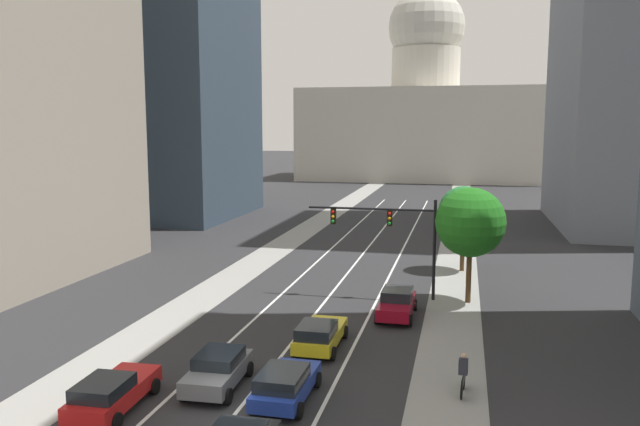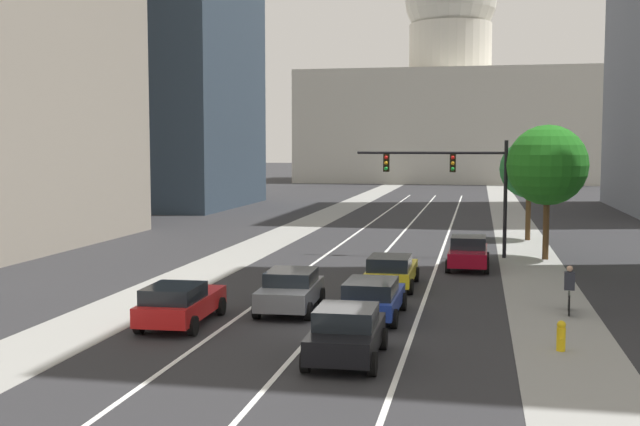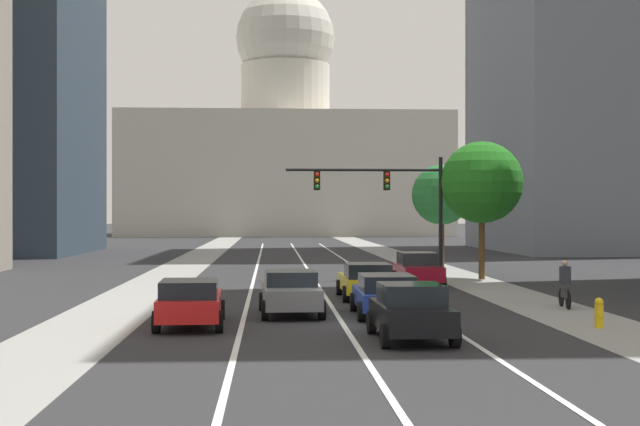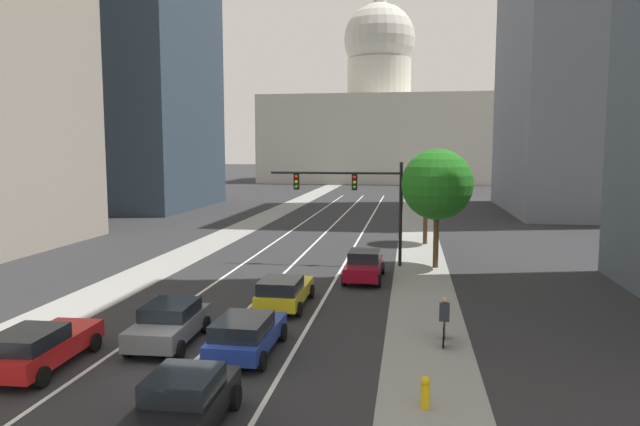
{
  "view_description": "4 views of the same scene",
  "coord_description": "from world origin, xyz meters",
  "px_view_note": "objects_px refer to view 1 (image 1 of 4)",
  "views": [
    {
      "loc": [
        8.08,
        -21.04,
        10.71
      ],
      "look_at": [
        -1.66,
        21.48,
        4.65
      ],
      "focal_mm": 35.34,
      "sensor_mm": 36.0,
      "label": 1
    },
    {
      "loc": [
        5.09,
        -25.29,
        5.98
      ],
      "look_at": [
        -2.92,
        14.33,
        2.52
      ],
      "focal_mm": 44.34,
      "sensor_mm": 36.0,
      "label": 2
    },
    {
      "loc": [
        -2.2,
        -27.7,
        3.43
      ],
      "look_at": [
        0.56,
        22.55,
        3.39
      ],
      "focal_mm": 50.18,
      "sensor_mm": 36.0,
      "label": 3
    },
    {
      "loc": [
        7.0,
        -17.05,
        7.04
      ],
      "look_at": [
        0.76,
        22.7,
        2.55
      ],
      "focal_mm": 32.37,
      "sensor_mm": 36.0,
      "label": 4
    }
  ],
  "objects_px": {
    "car_yellow": "(320,334)",
    "car_blue": "(285,383)",
    "car_gray": "(218,369)",
    "car_red": "(112,392)",
    "car_crimson": "(397,303)",
    "cyclist": "(463,374)",
    "street_tree_far_right": "(470,222)",
    "street_tree_near_right": "(464,211)",
    "traffic_signal_mast": "(393,228)",
    "capitol_building": "(424,117)"
  },
  "relations": [
    {
      "from": "capitol_building",
      "to": "cyclist",
      "type": "distance_m",
      "value": 105.75
    },
    {
      "from": "car_gray",
      "to": "car_red",
      "type": "bearing_deg",
      "value": 131.64
    },
    {
      "from": "cyclist",
      "to": "street_tree_near_right",
      "type": "relative_size",
      "value": 0.27
    },
    {
      "from": "car_gray",
      "to": "street_tree_far_right",
      "type": "xyz_separation_m",
      "value": [
        10.1,
        15.24,
        4.17
      ]
    },
    {
      "from": "car_crimson",
      "to": "capitol_building",
      "type": "bearing_deg",
      "value": 3.3
    },
    {
      "from": "car_yellow",
      "to": "cyclist",
      "type": "bearing_deg",
      "value": -119.13
    },
    {
      "from": "car_red",
      "to": "car_blue",
      "type": "distance_m",
      "value": 6.55
    },
    {
      "from": "car_red",
      "to": "street_tree_far_right",
      "type": "distance_m",
      "value": 22.85
    },
    {
      "from": "capitol_building",
      "to": "car_crimson",
      "type": "height_order",
      "value": "capitol_building"
    },
    {
      "from": "car_crimson",
      "to": "car_red",
      "type": "bearing_deg",
      "value": 147.74
    },
    {
      "from": "car_yellow",
      "to": "cyclist",
      "type": "height_order",
      "value": "cyclist"
    },
    {
      "from": "car_gray",
      "to": "car_yellow",
      "type": "bearing_deg",
      "value": -32.47
    },
    {
      "from": "car_blue",
      "to": "traffic_signal_mast",
      "type": "height_order",
      "value": "traffic_signal_mast"
    },
    {
      "from": "car_gray",
      "to": "car_crimson",
      "type": "distance_m",
      "value": 12.94
    },
    {
      "from": "capitol_building",
      "to": "car_blue",
      "type": "height_order",
      "value": "capitol_building"
    },
    {
      "from": "traffic_signal_mast",
      "to": "cyclist",
      "type": "bearing_deg",
      "value": -72.21
    },
    {
      "from": "car_blue",
      "to": "street_tree_far_right",
      "type": "bearing_deg",
      "value": -23.23
    },
    {
      "from": "car_blue",
      "to": "car_crimson",
      "type": "xyz_separation_m",
      "value": [
        3.08,
        12.08,
        0.05
      ]
    },
    {
      "from": "street_tree_far_right",
      "to": "street_tree_near_right",
      "type": "bearing_deg",
      "value": 92.72
    },
    {
      "from": "traffic_signal_mast",
      "to": "car_yellow",
      "type": "bearing_deg",
      "value": -103.09
    },
    {
      "from": "car_blue",
      "to": "street_tree_near_right",
      "type": "bearing_deg",
      "value": -14.54
    },
    {
      "from": "street_tree_near_right",
      "to": "street_tree_far_right",
      "type": "relative_size",
      "value": 0.9
    },
    {
      "from": "car_yellow",
      "to": "car_crimson",
      "type": "height_order",
      "value": "car_crimson"
    },
    {
      "from": "cyclist",
      "to": "street_tree_far_right",
      "type": "bearing_deg",
      "value": 4.1
    },
    {
      "from": "car_blue",
      "to": "street_tree_far_right",
      "type": "xyz_separation_m",
      "value": [
        7.02,
        15.95,
        4.2
      ]
    },
    {
      "from": "car_yellow",
      "to": "street_tree_near_right",
      "type": "distance_m",
      "value": 20.04
    },
    {
      "from": "car_gray",
      "to": "cyclist",
      "type": "bearing_deg",
      "value": -83.38
    },
    {
      "from": "cyclist",
      "to": "car_red",
      "type": "bearing_deg",
      "value": 114.4
    },
    {
      "from": "car_red",
      "to": "car_gray",
      "type": "relative_size",
      "value": 1.09
    },
    {
      "from": "capitol_building",
      "to": "cyclist",
      "type": "relative_size",
      "value": 27.98
    },
    {
      "from": "car_red",
      "to": "traffic_signal_mast",
      "type": "bearing_deg",
      "value": -26.99
    },
    {
      "from": "capitol_building",
      "to": "car_crimson",
      "type": "bearing_deg",
      "value": -87.21
    },
    {
      "from": "car_yellow",
      "to": "car_blue",
      "type": "bearing_deg",
      "value": 179.91
    },
    {
      "from": "street_tree_far_right",
      "to": "car_gray",
      "type": "bearing_deg",
      "value": -123.53
    },
    {
      "from": "car_gray",
      "to": "car_crimson",
      "type": "relative_size",
      "value": 0.92
    },
    {
      "from": "capitol_building",
      "to": "car_red",
      "type": "height_order",
      "value": "capitol_building"
    },
    {
      "from": "traffic_signal_mast",
      "to": "car_red",
      "type": "bearing_deg",
      "value": -114.89
    },
    {
      "from": "car_gray",
      "to": "street_tree_near_right",
      "type": "height_order",
      "value": "street_tree_near_right"
    },
    {
      "from": "traffic_signal_mast",
      "to": "cyclist",
      "type": "height_order",
      "value": "traffic_signal_mast"
    },
    {
      "from": "traffic_signal_mast",
      "to": "street_tree_far_right",
      "type": "height_order",
      "value": "street_tree_far_right"
    },
    {
      "from": "traffic_signal_mast",
      "to": "cyclist",
      "type": "distance_m",
      "value": 14.91
    },
    {
      "from": "car_blue",
      "to": "street_tree_near_right",
      "type": "relative_size",
      "value": 0.68
    },
    {
      "from": "capitol_building",
      "to": "traffic_signal_mast",
      "type": "height_order",
      "value": "capitol_building"
    },
    {
      "from": "car_red",
      "to": "car_gray",
      "type": "distance_m",
      "value": 4.26
    },
    {
      "from": "car_red",
      "to": "car_crimson",
      "type": "bearing_deg",
      "value": -34.87
    },
    {
      "from": "car_gray",
      "to": "traffic_signal_mast",
      "type": "distance_m",
      "value": 16.66
    },
    {
      "from": "cyclist",
      "to": "capitol_building",
      "type": "bearing_deg",
      "value": 9.71
    },
    {
      "from": "street_tree_near_right",
      "to": "car_yellow",
      "type": "bearing_deg",
      "value": -109.61
    },
    {
      "from": "car_red",
      "to": "street_tree_near_right",
      "type": "bearing_deg",
      "value": -27.56
    },
    {
      "from": "capitol_building",
      "to": "traffic_signal_mast",
      "type": "relative_size",
      "value": 6.0
    }
  ]
}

